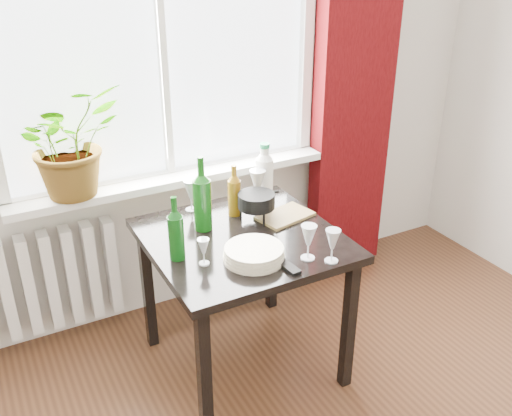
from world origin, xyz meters
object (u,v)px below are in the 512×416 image
fondue_pot (256,207)px  plate_stack (254,254)px  table (243,253)px  cutting_board (285,216)px  bottle_amber (234,190)px  tv_remote (287,266)px  wine_bottle_right (202,193)px  wineglass_far_right (332,245)px  wineglass_back_center (257,187)px  potted_plant (69,141)px  wine_bottle_left (176,228)px  wineglass_front_left (204,252)px  cleaning_bottle (264,171)px  wineglass_front_right (308,242)px  radiator (40,283)px  wineglass_back_left (191,195)px

fondue_pot → plate_stack: bearing=-114.9°
table → cutting_board: 0.30m
bottle_amber → tv_remote: size_ratio=1.76×
wine_bottle_right → wineglass_far_right: wine_bottle_right is taller
wine_bottle_right → wineglass_back_center: size_ratio=1.86×
potted_plant → wine_bottle_left: 0.73m
fondue_pot → tv_remote: bearing=-97.1°
bottle_amber → tv_remote: bottle_amber is taller
wineglass_far_right → wineglass_front_left: 0.54m
cleaning_bottle → table: bearing=-132.8°
table → tv_remote: size_ratio=5.66×
potted_plant → wineglass_front_right: bearing=-49.8°
wine_bottle_left → wine_bottle_right: (0.20, 0.19, 0.04)m
wineglass_front_right → wineglass_front_left: 0.44m
plate_stack → fondue_pot: bearing=60.4°
radiator → wineglass_front_right: 1.44m
table → wineglass_front_left: wineglass_front_left is taller
cleaning_bottle → plate_stack: bearing=-122.9°
wineglass_far_right → cutting_board: wineglass_far_right is taller
wine_bottle_left → bottle_amber: 0.47m
cutting_board → wineglass_front_left: bearing=-157.6°
wineglass_far_right → wineglass_front_left: wineglass_far_right is taller
wineglass_far_right → wine_bottle_left: bearing=149.5°
wineglass_far_right → cutting_board: 0.46m
wineglass_far_right → wineglass_front_left: (-0.48, 0.23, -0.02)m
table → fondue_pot: (0.13, 0.12, 0.16)m
cleaning_bottle → wineglass_front_right: 0.62m
wineglass_front_right → tv_remote: 0.14m
wine_bottle_right → wineglass_back_center: wine_bottle_right is taller
wineglass_back_center → wine_bottle_left: bearing=-151.4°
wine_bottle_right → wineglass_front_right: wine_bottle_right is taller
wine_bottle_left → cleaning_bottle: bearing=29.2°
wineglass_back_center → tv_remote: (-0.17, -0.58, -0.09)m
wineglass_front_right → bottle_amber: bearing=99.9°
table → wineglass_back_left: 0.41m
bottle_amber → plate_stack: bearing=-105.2°
cleaning_bottle → wineglass_back_center: bearing=-145.9°
potted_plant → wineglass_far_right: 1.32m
wineglass_front_left → bottle_amber: bearing=48.4°
wineglass_back_left → radiator: bearing=160.3°
potted_plant → cleaning_bottle: (0.88, -0.30, -0.22)m
potted_plant → cutting_board: bearing=-30.8°
wine_bottle_left → wineglass_back_left: 0.47m
wine_bottle_right → wineglass_back_center: bearing=16.8°
wine_bottle_right → plate_stack: 0.40m
radiator → table: table is taller
potted_plant → wineglass_back_left: bearing=-25.1°
potted_plant → wineglass_back_center: size_ratio=2.72×
table → wineglass_far_right: bearing=-58.0°
wine_bottle_left → cleaning_bottle: (0.61, 0.34, 0.01)m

